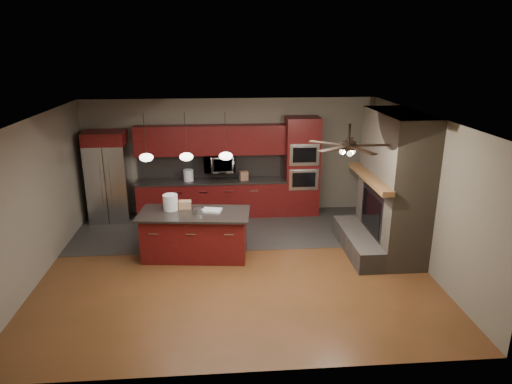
{
  "coord_description": "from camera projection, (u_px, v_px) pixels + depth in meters",
  "views": [
    {
      "loc": [
        -0.25,
        -7.83,
        3.99
      ],
      "look_at": [
        0.42,
        0.6,
        1.25
      ],
      "focal_mm": 32.0,
      "sensor_mm": 36.0,
      "label": 1
    }
  ],
  "objects": [
    {
      "name": "pendant_left",
      "position": [
        146.0,
        157.0,
        8.6
      ],
      "size": [
        0.26,
        0.26,
        0.92
      ],
      "color": "black",
      "rests_on": "ceiling"
    },
    {
      "name": "white_bucket",
      "position": [
        170.0,
        202.0,
        8.85
      ],
      "size": [
        0.31,
        0.31,
        0.31
      ],
      "primitive_type": "cylinder",
      "rotation": [
        0.0,
        0.0,
        0.08
      ],
      "color": "white",
      "rests_on": "kitchen_island"
    },
    {
      "name": "fireplace_column",
      "position": [
        390.0,
        190.0,
        8.88
      ],
      "size": [
        1.3,
        2.1,
        2.8
      ],
      "color": "brown",
      "rests_on": "ground"
    },
    {
      "name": "paint_can",
      "position": [
        198.0,
        211.0,
        8.67
      ],
      "size": [
        0.22,
        0.22,
        0.11
      ],
      "primitive_type": "cylinder",
      "rotation": [
        0.0,
        0.0,
        -0.48
      ],
      "color": "#A3A3A7",
      "rests_on": "kitchen_island"
    },
    {
      "name": "oven_tower",
      "position": [
        302.0,
        167.0,
        10.99
      ],
      "size": [
        0.8,
        0.63,
        2.38
      ],
      "color": "#5B1310",
      "rests_on": "ground"
    },
    {
      "name": "ceiling_fan",
      "position": [
        349.0,
        145.0,
        7.29
      ],
      "size": [
        1.27,
        1.33,
        0.41
      ],
      "color": "black",
      "rests_on": "ceiling"
    },
    {
      "name": "paint_tray",
      "position": [
        212.0,
        210.0,
        8.81
      ],
      "size": [
        0.41,
        0.33,
        0.04
      ],
      "primitive_type": "cube",
      "rotation": [
        0.0,
        0.0,
        -0.22
      ],
      "color": "silver",
      "rests_on": "kitchen_island"
    },
    {
      "name": "ceiling",
      "position": [
        234.0,
        118.0,
        7.81
      ],
      "size": [
        7.0,
        6.0,
        0.02
      ],
      "primitive_type": "cube",
      "color": "white",
      "rests_on": "back_wall"
    },
    {
      "name": "pendant_center",
      "position": [
        186.0,
        157.0,
        8.66
      ],
      "size": [
        0.26,
        0.26,
        0.92
      ],
      "color": "black",
      "rests_on": "ceiling"
    },
    {
      "name": "kitchen_island",
      "position": [
        195.0,
        235.0,
        8.88
      ],
      "size": [
        2.21,
        1.18,
        0.92
      ],
      "rotation": [
        0.0,
        0.0,
        -0.11
      ],
      "color": "#5B1310",
      "rests_on": "ground"
    },
    {
      "name": "pendant_right",
      "position": [
        226.0,
        156.0,
        8.72
      ],
      "size": [
        0.26,
        0.26,
        0.92
      ],
      "color": "black",
      "rests_on": "ceiling"
    },
    {
      "name": "ground",
      "position": [
        236.0,
        265.0,
        8.67
      ],
      "size": [
        7.0,
        7.0,
        0.0
      ],
      "primitive_type": "plane",
      "color": "brown",
      "rests_on": "ground"
    },
    {
      "name": "counter_box",
      "position": [
        244.0,
        176.0,
        10.9
      ],
      "size": [
        0.22,
        0.19,
        0.21
      ],
      "primitive_type": "cube",
      "rotation": [
        0.0,
        0.0,
        0.25
      ],
      "color": "#8E6249",
      "rests_on": "back_cabinetry"
    },
    {
      "name": "refrigerator",
      "position": [
        109.0,
        177.0,
        10.61
      ],
      "size": [
        0.91,
        0.75,
        2.13
      ],
      "color": "silver",
      "rests_on": "ground"
    },
    {
      "name": "back_wall",
      "position": [
        231.0,
        157.0,
        11.09
      ],
      "size": [
        7.0,
        0.02,
        2.8
      ],
      "primitive_type": "cube",
      "color": "#6A6255",
      "rests_on": "ground"
    },
    {
      "name": "microwave",
      "position": [
        220.0,
        163.0,
        10.86
      ],
      "size": [
        0.73,
        0.41,
        0.5
      ],
      "primitive_type": "imported",
      "color": "silver",
      "rests_on": "back_cabinetry"
    },
    {
      "name": "counter_bucket",
      "position": [
        188.0,
        175.0,
        10.84
      ],
      "size": [
        0.24,
        0.24,
        0.27
      ],
      "primitive_type": "cylinder",
      "rotation": [
        0.0,
        0.0,
        0.03
      ],
      "color": "white",
      "rests_on": "back_cabinetry"
    },
    {
      "name": "right_wall",
      "position": [
        423.0,
        190.0,
        8.51
      ],
      "size": [
        0.02,
        6.0,
        2.8
      ],
      "primitive_type": "cube",
      "color": "#6A6255",
      "rests_on": "ground"
    },
    {
      "name": "slate_tile_patch",
      "position": [
        233.0,
        228.0,
        10.38
      ],
      "size": [
        7.0,
        2.4,
        0.01
      ],
      "primitive_type": "cube",
      "color": "#2E2C2A",
      "rests_on": "ground"
    },
    {
      "name": "back_cabinetry",
      "position": [
        212.0,
        180.0,
        10.96
      ],
      "size": [
        3.59,
        0.64,
        2.2
      ],
      "color": "#5B1310",
      "rests_on": "ground"
    },
    {
      "name": "cardboard_box",
      "position": [
        185.0,
        205.0,
        8.95
      ],
      "size": [
        0.25,
        0.19,
        0.15
      ],
      "primitive_type": "cube",
      "rotation": [
        0.0,
        0.0,
        0.05
      ],
      "color": "#A37754",
      "rests_on": "kitchen_island"
    },
    {
      "name": "left_wall",
      "position": [
        36.0,
        200.0,
        7.97
      ],
      "size": [
        0.02,
        6.0,
        2.8
      ],
      "primitive_type": "cube",
      "color": "#6A6255",
      "rests_on": "ground"
    }
  ]
}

